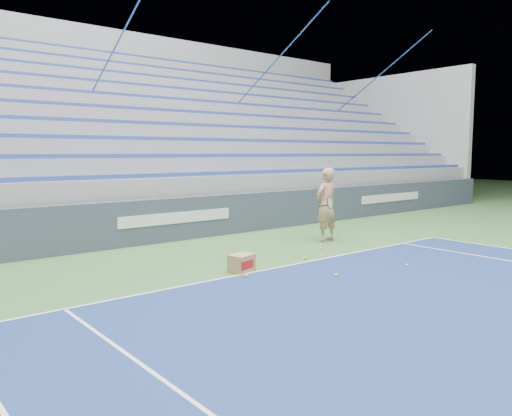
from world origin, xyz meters
The scene contains 9 objects.
sponsor_barrier centered at (0.00, 15.88, 0.55)m, with size 30.00×0.32×1.10m.
bleachers centered at (0.00, 21.60, 2.36)m, with size 31.00×9.15×7.30m.
tennis_player centered at (2.94, 13.36, 0.93)m, with size 0.95×0.85×1.86m.
ball_box centered at (-0.75, 12.08, 0.17)m, with size 0.52×0.44×0.34m.
tennis_ball_0 centered at (0.96, 12.10, 0.03)m, with size 0.07×0.07×0.07m, color #D2EC30.
tennis_ball_1 centered at (-0.95, 11.69, 0.03)m, with size 0.07×0.07×0.07m, color #D2EC30.
tennis_ball_2 centered at (2.02, 10.35, 0.03)m, with size 0.07×0.07×0.07m, color #D2EC30.
tennis_ball_3 centered at (1.98, 12.62, 0.03)m, with size 0.07×0.07×0.07m, color #D2EC30.
tennis_ball_4 centered at (0.35, 10.70, 0.03)m, with size 0.07×0.07×0.07m, color #D2EC30.
Camera 1 is at (-6.37, 4.77, 2.24)m, focal length 35.00 mm.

